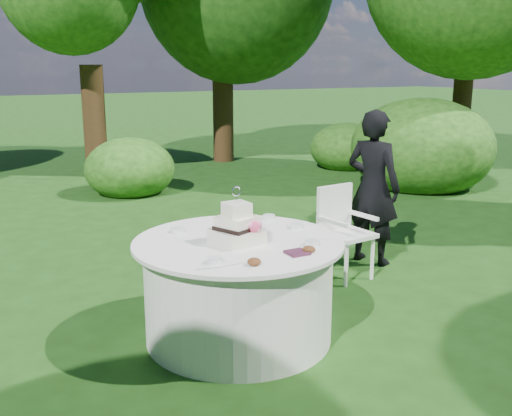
# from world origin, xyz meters

# --- Properties ---
(ground) EXTENTS (80.00, 80.00, 0.00)m
(ground) POSITION_xyz_m (0.00, 0.00, 0.00)
(ground) COLOR #1A3A10
(ground) RESTS_ON ground
(napkins) EXTENTS (0.14, 0.14, 0.02)m
(napkins) POSITION_xyz_m (0.21, -0.48, 0.78)
(napkins) COLOR #421C32
(napkins) RESTS_ON table
(feather_plume) EXTENTS (0.48, 0.07, 0.01)m
(feather_plume) POSITION_xyz_m (-0.30, -0.45, 0.78)
(feather_plume) COLOR white
(feather_plume) RESTS_ON table
(guest) EXTENTS (0.58, 0.69, 1.60)m
(guest) POSITION_xyz_m (2.04, 0.94, 0.80)
(guest) COLOR black
(guest) RESTS_ON ground
(table) EXTENTS (1.56, 1.56, 0.77)m
(table) POSITION_xyz_m (0.00, 0.00, 0.39)
(table) COLOR silver
(table) RESTS_ON ground
(cake) EXTENTS (0.37, 0.37, 0.43)m
(cake) POSITION_xyz_m (-0.03, -0.05, 0.88)
(cake) COLOR silver
(cake) RESTS_ON table
(chair) EXTENTS (0.49, 0.48, 0.89)m
(chair) POSITION_xyz_m (1.51, 0.74, 0.52)
(chair) COLOR white
(chair) RESTS_ON ground
(votives) EXTENTS (1.03, 0.92, 0.04)m
(votives) POSITION_xyz_m (0.16, 0.04, 0.79)
(votives) COLOR silver
(votives) RESTS_ON table
(petal_cups) EXTENTS (0.55, 0.14, 0.05)m
(petal_cups) POSITION_xyz_m (0.07, -0.52, 0.79)
(petal_cups) COLOR #562D16
(petal_cups) RESTS_ON table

